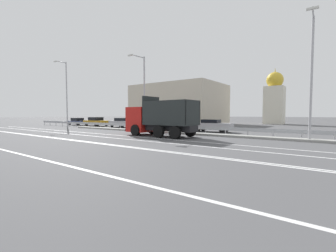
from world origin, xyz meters
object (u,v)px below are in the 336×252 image
median_road_sign (156,120)px  church_tower (274,99)px  parked_car_3 (146,123)px  street_lamp_2 (312,73)px  parked_car_4 (171,124)px  parked_car_0 (78,121)px  street_lamp_0 (66,92)px  dump_truck (153,121)px  parked_car_1 (96,122)px  street_lamp_1 (143,90)px  parked_car_2 (121,123)px  parked_car_5 (212,125)px

median_road_sign → church_tower: size_ratio=0.22×
parked_car_3 → church_tower: 28.68m
street_lamp_2 → parked_car_4: (-15.24, 4.20, -4.26)m
parked_car_3 → parked_car_0: bearing=92.4°
street_lamp_0 → dump_truck: bearing=-8.4°
median_road_sign → parked_car_1: (-16.58, 4.31, -0.58)m
street_lamp_0 → church_tower: (24.26, 30.38, -0.41)m
parked_car_1 → parked_car_4: (15.75, -0.22, -0.02)m
parked_car_1 → parked_car_0: bearing=-88.8°
church_tower → parked_car_0: bearing=-137.4°
parked_car_3 → church_tower: (11.74, 25.80, 4.32)m
street_lamp_2 → church_tower: bearing=104.9°
street_lamp_2 → church_tower: 31.39m
parked_car_1 → church_tower: bearing=139.0°
parked_car_1 → street_lamp_2: bearing=82.3°
median_road_sign → parked_car_4: median_road_sign is taller
street_lamp_1 → parked_car_4: size_ratio=1.93×
parked_car_1 → parked_car_3: bearing=91.0°
street_lamp_2 → street_lamp_1: bearing=-179.9°
street_lamp_0 → parked_car_3: (12.52, 4.58, -4.73)m
dump_truck → church_tower: size_ratio=0.63×
parked_car_3 → church_tower: bearing=-22.6°
parked_car_1 → street_lamp_1: bearing=73.7°
street_lamp_0 → median_road_sign: bearing=0.5°
parked_car_0 → church_tower: (28.29, 25.97, 4.42)m
street_lamp_0 → parked_car_2: size_ratio=2.53×
dump_truck → parked_car_5: dump_truck is taller
dump_truck → parked_car_3: bearing=47.2°
parked_car_5 → church_tower: church_tower is taller
parked_car_3 → parked_car_1: bearing=92.3°
median_road_sign → parked_car_1: median_road_sign is taller
median_road_sign → street_lamp_1: (-1.80, -0.13, 3.42)m
median_road_sign → parked_car_1: size_ratio=0.52×
street_lamp_1 → parked_car_0: bearing=167.8°
street_lamp_1 → median_road_sign: bearing=4.3°
parked_car_0 → parked_car_4: size_ratio=1.02×
dump_truck → street_lamp_1: size_ratio=0.84×
dump_truck → parked_car_3: dump_truck is taller
dump_truck → median_road_sign: dump_truck is taller
median_road_sign → parked_car_0: median_road_sign is taller
street_lamp_1 → parked_car_1: size_ratio=1.75×
street_lamp_1 → street_lamp_2: 16.20m
dump_truck → street_lamp_0: size_ratio=0.71×
parked_car_2 → parked_car_4: (9.28, 0.00, -0.00)m
parked_car_2 → parked_car_3: parked_car_3 is taller
median_road_sign → street_lamp_0: bearing=-179.5°
parked_car_3 → church_tower: church_tower is taller
street_lamp_0 → parked_car_4: bearing=14.0°
parked_car_0 → church_tower: bearing=131.6°
parked_car_3 → parked_car_4: (4.60, -0.32, -0.04)m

